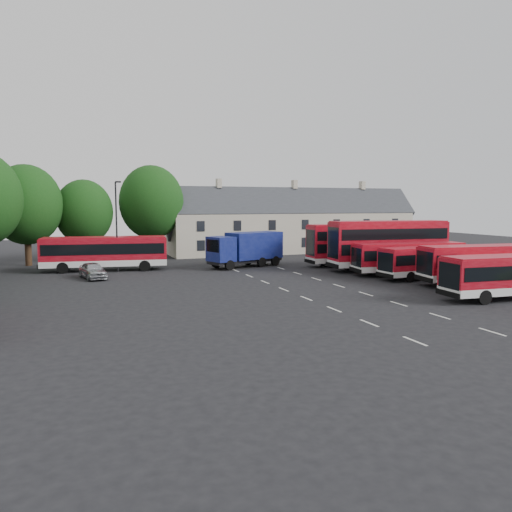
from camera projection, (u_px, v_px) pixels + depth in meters
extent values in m
plane|color=black|center=(294.00, 294.00, 37.70)|extent=(140.00, 140.00, 0.00)
cube|color=beige|center=(415.00, 341.00, 24.68)|extent=(0.15, 1.80, 0.01)
cube|color=beige|center=(369.00, 323.00, 28.40)|extent=(0.15, 1.80, 0.01)
cube|color=beige|center=(334.00, 309.00, 32.12)|extent=(0.15, 1.80, 0.01)
cube|color=beige|center=(306.00, 298.00, 35.84)|extent=(0.15, 1.80, 0.01)
cube|color=beige|center=(284.00, 289.00, 39.56)|extent=(0.15, 1.80, 0.01)
cube|color=beige|center=(265.00, 282.00, 43.28)|extent=(0.15, 1.80, 0.01)
cube|color=beige|center=(249.00, 276.00, 47.00)|extent=(0.15, 1.80, 0.01)
cube|color=beige|center=(236.00, 271.00, 50.72)|extent=(0.15, 1.80, 0.01)
cube|color=beige|center=(224.00, 266.00, 54.44)|extent=(0.15, 1.80, 0.01)
cube|color=beige|center=(492.00, 332.00, 26.44)|extent=(0.15, 1.80, 0.01)
cube|color=beige|center=(440.00, 316.00, 30.16)|extent=(0.15, 1.80, 0.01)
cube|color=beige|center=(399.00, 304.00, 33.88)|extent=(0.15, 1.80, 0.01)
cube|color=beige|center=(366.00, 294.00, 37.60)|extent=(0.15, 1.80, 0.01)
cube|color=beige|center=(339.00, 286.00, 41.32)|extent=(0.15, 1.80, 0.01)
cube|color=beige|center=(316.00, 279.00, 45.04)|extent=(0.15, 1.80, 0.01)
cube|color=beige|center=(297.00, 273.00, 48.76)|extent=(0.15, 1.80, 0.01)
cube|color=beige|center=(281.00, 268.00, 52.48)|extent=(0.15, 1.80, 0.01)
cube|color=beige|center=(267.00, 264.00, 56.20)|extent=(0.15, 1.80, 0.01)
cylinder|color=black|center=(28.00, 247.00, 54.62)|extent=(0.70, 0.70, 4.02)
ellipsoid|color=#113A0F|center=(26.00, 205.00, 54.13)|extent=(7.59, 7.59, 8.73)
cylinder|color=black|center=(85.00, 247.00, 58.62)|extent=(0.70, 0.70, 3.50)
ellipsoid|color=#113A0F|center=(84.00, 212.00, 58.19)|extent=(6.60, 6.60, 7.59)
cylinder|color=black|center=(152.00, 241.00, 62.33)|extent=(0.70, 0.70, 4.20)
ellipsoid|color=#113A0F|center=(152.00, 202.00, 61.82)|extent=(7.92, 7.92, 9.11)
cube|color=beige|center=(294.00, 232.00, 70.24)|extent=(35.00, 7.00, 5.50)
cube|color=#2D3035|center=(294.00, 213.00, 69.96)|extent=(35.70, 7.13, 7.13)
cube|color=beige|center=(219.00, 183.00, 65.66)|extent=(0.60, 0.90, 1.20)
cube|color=beige|center=(294.00, 184.00, 69.54)|extent=(0.60, 0.90, 1.20)
cube|color=beige|center=(362.00, 185.00, 73.42)|extent=(0.60, 0.90, 1.20)
cylinder|color=black|center=(484.00, 297.00, 33.57)|extent=(1.03, 0.37, 1.01)
cube|color=silver|center=(490.00, 280.00, 39.84)|extent=(9.98, 3.72, 0.49)
cube|color=maroon|center=(490.00, 266.00, 39.72)|extent=(9.98, 3.72, 1.73)
cube|color=black|center=(490.00, 266.00, 39.72)|extent=(9.60, 3.71, 0.84)
cube|color=maroon|center=(491.00, 255.00, 39.63)|extent=(9.77, 3.60, 0.11)
cylinder|color=black|center=(475.00, 288.00, 37.46)|extent=(0.91, 0.38, 0.89)
cylinder|color=black|center=(502.00, 279.00, 42.27)|extent=(0.91, 0.38, 0.89)
cube|color=silver|center=(487.00, 275.00, 41.88)|extent=(12.01, 4.20, 0.59)
cube|color=maroon|center=(487.00, 259.00, 41.74)|extent=(12.01, 4.20, 2.09)
cube|color=black|center=(487.00, 258.00, 41.73)|extent=(11.55, 4.20, 1.02)
cube|color=maroon|center=(488.00, 246.00, 41.63)|extent=(11.76, 4.06, 0.13)
cylinder|color=black|center=(456.00, 282.00, 39.89)|extent=(1.10, 0.44, 1.07)
cube|color=silver|center=(431.00, 271.00, 45.36)|extent=(10.38, 2.86, 0.51)
cube|color=maroon|center=(431.00, 258.00, 45.24)|extent=(10.38, 2.86, 1.82)
cube|color=black|center=(431.00, 257.00, 45.24)|extent=(9.97, 2.90, 0.89)
cube|color=maroon|center=(432.00, 247.00, 45.14)|extent=(10.17, 2.76, 0.11)
cylinder|color=black|center=(410.00, 277.00, 43.11)|extent=(0.95, 0.31, 0.93)
cylinder|color=black|center=(449.00, 270.00, 47.67)|extent=(0.95, 0.31, 0.93)
cube|color=silver|center=(408.00, 267.00, 47.61)|extent=(11.07, 3.79, 0.54)
cube|color=maroon|center=(409.00, 254.00, 47.48)|extent=(11.07, 3.79, 1.92)
cube|color=black|center=(409.00, 254.00, 47.48)|extent=(10.64, 3.79, 0.94)
cube|color=maroon|center=(409.00, 244.00, 47.38)|extent=(10.84, 3.66, 0.12)
cylinder|color=black|center=(381.00, 272.00, 45.75)|extent=(1.01, 0.40, 0.99)
cylinder|color=black|center=(434.00, 267.00, 49.53)|extent=(1.01, 0.40, 0.99)
cube|color=silver|center=(388.00, 262.00, 50.95)|extent=(12.50, 3.79, 0.62)
cube|color=maroon|center=(388.00, 240.00, 50.72)|extent=(12.50, 3.79, 3.75)
cube|color=black|center=(388.00, 248.00, 50.80)|extent=(12.02, 3.81, 1.06)
cube|color=maroon|center=(389.00, 221.00, 50.52)|extent=(12.25, 3.66, 0.13)
cylinder|color=black|center=(359.00, 268.00, 48.69)|extent=(1.14, 0.40, 1.12)
cylinder|color=black|center=(414.00, 262.00, 53.28)|extent=(1.14, 0.40, 1.12)
cube|color=black|center=(389.00, 233.00, 50.65)|extent=(12.02, 3.81, 1.06)
cube|color=silver|center=(356.00, 258.00, 54.81)|extent=(11.20, 3.04, 0.55)
cube|color=maroon|center=(357.00, 241.00, 54.61)|extent=(11.20, 3.04, 3.38)
cube|color=black|center=(357.00, 247.00, 54.68)|extent=(10.76, 3.08, 0.96)
cube|color=maroon|center=(357.00, 225.00, 54.43)|extent=(10.97, 2.93, 0.12)
cylinder|color=black|center=(332.00, 263.00, 52.67)|extent=(1.02, 0.33, 1.01)
cylinder|color=black|center=(379.00, 259.00, 57.01)|extent=(1.02, 0.33, 1.01)
cube|color=black|center=(357.00, 235.00, 54.54)|extent=(10.76, 3.08, 0.96)
cube|color=silver|center=(105.00, 262.00, 50.53)|extent=(12.48, 4.50, 0.61)
cube|color=maroon|center=(105.00, 249.00, 50.39)|extent=(12.48, 4.50, 2.16)
cube|color=black|center=(105.00, 248.00, 50.38)|extent=(12.00, 4.49, 1.05)
cube|color=maroon|center=(104.00, 237.00, 50.27)|extent=(12.22, 4.35, 0.13)
cylinder|color=black|center=(63.00, 268.00, 48.51)|extent=(1.14, 0.47, 1.11)
cylinder|color=black|center=(145.00, 263.00, 52.62)|extent=(1.14, 0.47, 1.11)
cube|color=black|center=(245.00, 261.00, 53.60)|extent=(8.75, 4.78, 0.32)
cube|color=navy|center=(221.00, 249.00, 51.47)|extent=(2.84, 3.17, 2.54)
cube|color=black|center=(213.00, 246.00, 50.80)|extent=(0.80, 2.17, 1.27)
cube|color=navy|center=(254.00, 245.00, 54.20)|extent=(6.56, 4.40, 2.86)
cylinder|color=black|center=(230.00, 265.00, 50.84)|extent=(1.10, 0.61, 1.06)
cylinder|color=black|center=(261.00, 259.00, 56.56)|extent=(1.10, 0.61, 1.06)
imported|color=#A9ACB1|center=(93.00, 271.00, 45.17)|extent=(2.65, 4.66, 1.49)
cylinder|color=black|center=(117.00, 227.00, 49.26)|extent=(0.16, 0.16, 8.91)
cube|color=black|center=(118.00, 182.00, 48.89)|extent=(0.54, 0.23, 0.16)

